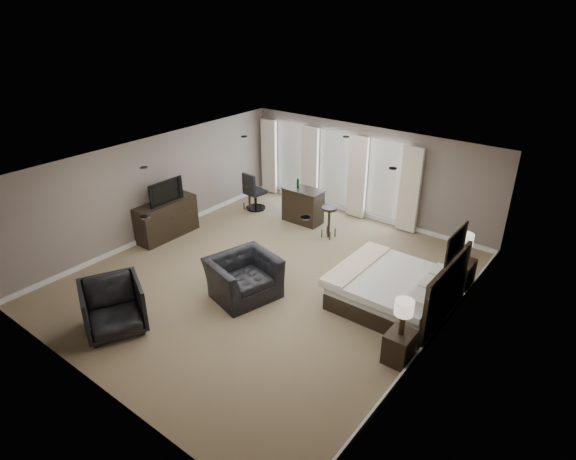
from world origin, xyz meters
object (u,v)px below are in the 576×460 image
Objects in this scene: bed at (392,275)px; tv at (164,199)px; dresser at (167,219)px; nightstand_near at (399,347)px; armchair_near at (243,271)px; bar_stool_right at (329,222)px; nightstand_far at (460,274)px; bar_counter at (303,205)px; lamp_far at (464,248)px; bar_stool_left at (249,196)px; desk_chair at (255,191)px; armchair_far at (113,305)px; lamp_near at (403,317)px.

tv is at bearing -173.21° from bed.
tv is at bearing 0.00° from dresser.
armchair_near is at bearing -177.99° from nightstand_near.
nightstand_far is at bearing -5.67° from bar_stool_right.
bar_counter is at bearing 150.08° from bed.
lamp_far reaches higher than bar_counter.
bed is 1.74m from nightstand_far.
bar_stool_right reaches higher than bar_stool_left.
lamp_far reaches higher than dresser.
dresser is 3.67m from bar_counter.
nightstand_far is 6.32m from desk_chair.
bar_stool_right is at bearing 16.05° from armchair_far.
desk_chair is (-5.39, 2.04, -0.12)m from bed.
bed reaches higher than armchair_far.
lamp_near is at bearing -37.85° from bar_counter.
armchair_far reaches higher than nightstand_far.
bar_stool_right is at bearing -2.25° from bar_stool_left.
desk_chair is at bearing 150.94° from nightstand_near.
lamp_far reaches higher than lamp_near.
nightstand_near is 0.87× the size of nightstand_far.
bed is 1.75m from nightstand_near.
nightstand_far is 2.96m from lamp_near.
tv is at bearing -162.61° from nightstand_far.
dresser is (-6.92, 0.73, -0.41)m from lamp_near.
nightstand_near is 2.98m from lamp_far.
bar_stool_left is at bearing 175.84° from lamp_far.
desk_chair is (0.12, 0.13, 0.16)m from bar_stool_left.
nightstand_far is 0.65m from lamp_far.
armchair_near is (-3.47, -0.12, -0.32)m from lamp_near.
lamp_far is 0.78× the size of bar_stool_left.
lamp_near is 0.59× the size of bar_counter.
armchair_near reaches higher than armchair_far.
bar_stool_right is (-3.56, 3.25, 0.14)m from nightstand_near.
desk_chair reaches higher than armchair_far.
nightstand_near is at bearing 157.68° from desk_chair.
dresser is at bearing -173.21° from bed.
tv is 3.71m from bar_counter.
armchair_near is 1.20× the size of bar_counter.
dresser is (-6.92, -2.17, 0.16)m from nightstand_far.
bar_stool_left is (-6.40, 3.37, -0.49)m from lamp_near.
lamp_far is at bearing -178.63° from desk_chair.
nightstand_far is at bearing 0.00° from lamp_far.
bar_counter is (-3.76, 2.17, -0.20)m from bed.
nightstand_far is 0.49× the size of armchair_near.
desk_chair is at bearing -175.64° from bar_counter.
lamp_far reaches higher than armchair_far.
desk_chair is (0.64, 2.76, -0.48)m from tv.
bar_stool_right is (1.05, 5.70, -0.12)m from armchair_far.
armchair_far reaches higher than bar_stool_right.
bed is 5.77m from desk_chair.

